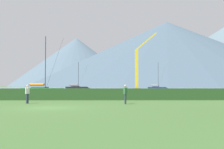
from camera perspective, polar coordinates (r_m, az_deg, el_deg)
ground_plane at (r=21.15m, az=-12.10°, el=-6.40°), size 1000.00×1000.00×0.00m
harbor_water at (r=157.75m, az=-2.27°, el=-2.74°), size 320.00×246.00×0.00m
hedge_line at (r=31.97m, az=-8.21°, el=-3.85°), size 80.00×1.20×1.26m
sailboat_slip_0 at (r=106.74m, az=8.84°, el=-2.65°), size 7.71×3.05×9.99m
sailboat_slip_2 at (r=53.18m, az=-13.48°, el=-3.07°), size 8.47×4.04×10.38m
sailboat_slip_5 at (r=102.71m, az=-6.91°, el=-2.64°), size 8.64×2.74×9.86m
person_seated_viewer at (r=24.81m, az=2.64°, el=-3.57°), size 0.36×0.56×1.65m
person_standing_walker at (r=26.52m, az=-16.28°, el=-3.39°), size 0.36×0.56×1.65m
dock_crane at (r=80.28m, az=5.02°, el=0.39°), size 6.60×2.00×16.32m
distant_hill_west_ridge at (r=369.83m, az=10.75°, el=3.94°), size 342.37×342.37×81.39m
distant_hill_central_peak at (r=417.83m, az=-7.02°, el=2.41°), size 187.74×187.74×69.61m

